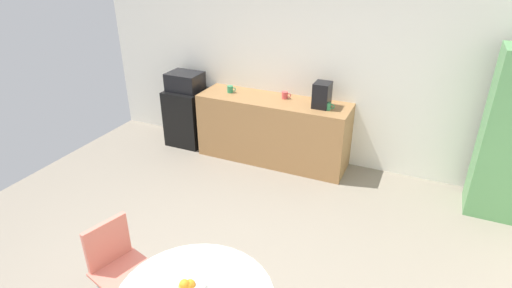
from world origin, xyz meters
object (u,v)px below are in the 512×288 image
Objects in this scene: microwave at (185,81)px; coffee_maker at (322,95)px; mug_white at (230,89)px; mug_green at (328,106)px; chair_coral at (116,259)px; mug_red at (285,95)px; mini_fridge at (188,116)px.

microwave is 2.04m from coffee_maker.
mug_white is 1.41m from mug_green.
chair_coral is 6.43× the size of mug_green.
mug_white and mug_red have the same top height.
mug_white is (0.73, 0.01, -0.02)m from microwave.
mini_fridge is at bearing 112.64° from chair_coral.
mug_green reaches higher than chair_coral.
microwave is 3.72× the size of mug_green.
chair_coral is 3.04m from mug_white.
coffee_maker is (0.53, -0.10, 0.11)m from mug_red.
coffee_maker reaches higher than chair_coral.
coffee_maker is (0.81, 2.96, 0.54)m from chair_coral.
microwave reaches higher than chair_coral.
mug_green is at bearing -1.73° from mini_fridge.
mug_green is at bearing -14.36° from mug_red.
mini_fridge is 2.21m from mug_green.
microwave is 1.50× the size of coffee_maker.
mug_red is at bearing 165.64° from mug_green.
mini_fridge is 0.90m from mug_white.
mug_white reaches higher than chair_coral.
coffee_maker reaches higher than mug_green.
chair_coral is at bearing -105.27° from coffee_maker.
mini_fridge is 0.55m from microwave.
microwave is at bearing 178.27° from mug_green.
chair_coral is 6.43× the size of mug_red.
mini_fridge is at bearing -178.87° from mug_white.
mug_red is at bearing 3.68° from microwave.
microwave reaches higher than mug_white.
mug_white is at bearing 1.13° from microwave.
chair_coral is 6.43× the size of mug_white.
coffee_maker is at bearing 0.00° from mini_fridge.
mini_fridge is 1.60m from mug_red.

